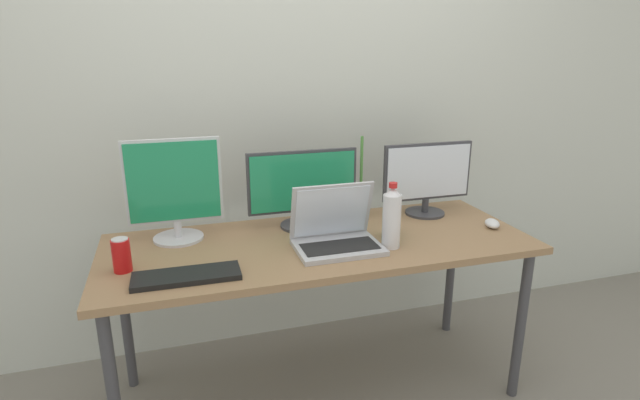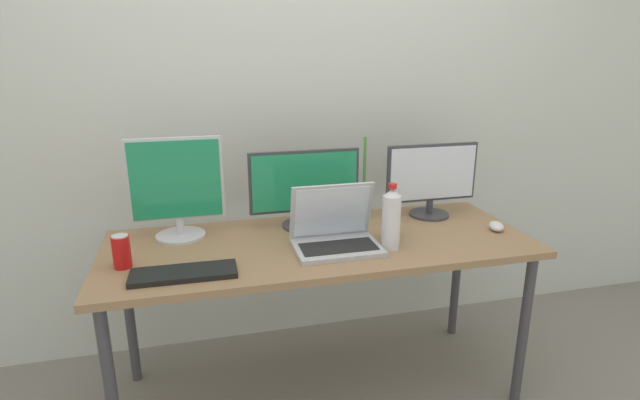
# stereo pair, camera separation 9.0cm
# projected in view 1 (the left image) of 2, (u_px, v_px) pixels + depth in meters

# --- Properties ---
(ground_plane) EXTENTS (16.00, 16.00, 0.00)m
(ground_plane) POSITION_uv_depth(u_px,v_px,m) (320.00, 389.00, 2.32)
(ground_plane) COLOR gray
(wall_back) EXTENTS (7.00, 0.08, 2.60)m
(wall_back) POSITION_uv_depth(u_px,v_px,m) (286.00, 94.00, 2.48)
(wall_back) COLOR silver
(wall_back) RESTS_ON ground
(work_desk) EXTENTS (1.78, 0.70, 0.74)m
(work_desk) POSITION_uv_depth(u_px,v_px,m) (320.00, 254.00, 2.12)
(work_desk) COLOR #424247
(work_desk) RESTS_ON ground
(monitor_left) EXTENTS (0.39, 0.21, 0.43)m
(monitor_left) POSITION_uv_depth(u_px,v_px,m) (174.00, 190.00, 2.05)
(monitor_left) COLOR silver
(monitor_left) RESTS_ON work_desk
(monitor_center) EXTENTS (0.50, 0.21, 0.35)m
(monitor_center) POSITION_uv_depth(u_px,v_px,m) (303.00, 188.00, 2.22)
(monitor_center) COLOR #38383D
(monitor_center) RESTS_ON work_desk
(monitor_right) EXTENTS (0.45, 0.19, 0.35)m
(monitor_right) POSITION_uv_depth(u_px,v_px,m) (427.00, 177.00, 2.39)
(monitor_right) COLOR #38383D
(monitor_right) RESTS_ON work_desk
(laptop_silver) EXTENTS (0.34, 0.25, 0.26)m
(laptop_silver) POSITION_uv_depth(u_px,v_px,m) (336.00, 233.00, 2.02)
(laptop_silver) COLOR #B7B7BC
(laptop_silver) RESTS_ON work_desk
(keyboard_main) EXTENTS (0.38, 0.14, 0.02)m
(keyboard_main) POSITION_uv_depth(u_px,v_px,m) (187.00, 276.00, 1.76)
(keyboard_main) COLOR black
(keyboard_main) RESTS_ON work_desk
(mouse_by_keyboard) EXTENTS (0.09, 0.11, 0.04)m
(mouse_by_keyboard) POSITION_uv_depth(u_px,v_px,m) (492.00, 223.00, 2.25)
(mouse_by_keyboard) COLOR silver
(mouse_by_keyboard) RESTS_ON work_desk
(water_bottle) EXTENTS (0.07, 0.07, 0.27)m
(water_bottle) POSITION_uv_depth(u_px,v_px,m) (392.00, 218.00, 2.00)
(water_bottle) COLOR silver
(water_bottle) RESTS_ON work_desk
(soda_can_near_keyboard) EXTENTS (0.07, 0.07, 0.13)m
(soda_can_near_keyboard) POSITION_uv_depth(u_px,v_px,m) (390.00, 223.00, 2.13)
(soda_can_near_keyboard) COLOR #197F33
(soda_can_near_keyboard) RESTS_ON work_desk
(soda_can_by_laptop) EXTENTS (0.07, 0.07, 0.13)m
(soda_can_by_laptop) POSITION_uv_depth(u_px,v_px,m) (122.00, 255.00, 1.80)
(soda_can_by_laptop) COLOR red
(soda_can_by_laptop) RESTS_ON work_desk
(bamboo_vase) EXTENTS (0.08, 0.08, 0.39)m
(bamboo_vase) POSITION_uv_depth(u_px,v_px,m) (360.00, 203.00, 2.38)
(bamboo_vase) COLOR #B2D1B7
(bamboo_vase) RESTS_ON work_desk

